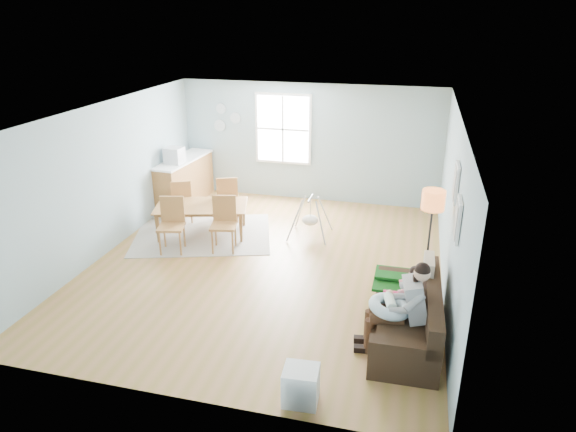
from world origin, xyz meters
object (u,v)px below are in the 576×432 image
(chair_ne, at_px, (228,196))
(monitor, at_px, (174,155))
(floor_lamp, at_px, (432,209))
(dining_table, at_px, (202,220))
(counter, at_px, (184,181))
(toddler, at_px, (407,287))
(father, at_px, (402,304))
(baby_swing, at_px, (310,219))
(sofa, at_px, (409,320))
(storage_cube, at_px, (300,385))
(chair_nw, at_px, (182,199))
(chair_sw, at_px, (172,220))
(chair_se, at_px, (224,219))

(chair_ne, relative_size, monitor, 2.59)
(floor_lamp, xyz_separation_m, dining_table, (-4.31, 1.20, -1.10))
(counter, bearing_deg, toddler, -37.66)
(father, distance_m, chair_ne, 5.19)
(father, relative_size, baby_swing, 1.60)
(counter, bearing_deg, sofa, -38.52)
(storage_cube, xyz_separation_m, chair_nw, (-3.59, 4.60, 0.32))
(toddler, height_order, dining_table, toddler)
(father, height_order, floor_lamp, floor_lamp)
(floor_lamp, relative_size, monitor, 4.37)
(storage_cube, height_order, baby_swing, baby_swing)
(dining_table, bearing_deg, chair_sw, -123.82)
(chair_ne, bearing_deg, baby_swing, -9.50)
(toddler, xyz_separation_m, monitor, (-5.15, 3.60, 0.56))
(chair_ne, bearing_deg, toddler, -39.75)
(monitor, height_order, baby_swing, monitor)
(toddler, xyz_separation_m, counter, (-5.13, 3.96, -0.14))
(sofa, distance_m, dining_table, 4.84)
(floor_lamp, height_order, chair_nw, floor_lamp)
(sofa, height_order, floor_lamp, floor_lamp)
(dining_table, bearing_deg, counter, 109.47)
(chair_nw, bearing_deg, counter, 112.57)
(sofa, xyz_separation_m, chair_nw, (-4.75, 3.04, 0.25))
(floor_lamp, distance_m, counter, 6.15)
(sofa, relative_size, father, 1.56)
(counter, bearing_deg, storage_cube, -54.64)
(sofa, relative_size, floor_lamp, 1.18)
(toddler, distance_m, monitor, 6.30)
(sofa, height_order, chair_ne, chair_ne)
(toddler, bearing_deg, counter, 142.34)
(sofa, bearing_deg, toddler, 112.78)
(sofa, height_order, baby_swing, baby_swing)
(storage_cube, height_order, chair_sw, chair_sw)
(toddler, bearing_deg, storage_cube, -121.91)
(chair_ne, xyz_separation_m, baby_swing, (1.83, -0.31, -0.22))
(counter, bearing_deg, baby_swing, -19.55)
(chair_nw, xyz_separation_m, monitor, (-0.47, 0.74, 0.70))
(sofa, xyz_separation_m, toddler, (-0.08, 0.19, 0.40))
(floor_lamp, relative_size, dining_table, 0.96)
(father, distance_m, floor_lamp, 1.82)
(dining_table, relative_size, chair_sw, 1.74)
(baby_swing, bearing_deg, chair_se, -147.09)
(storage_cube, xyz_separation_m, monitor, (-4.06, 5.34, 1.02))
(chair_se, relative_size, counter, 0.52)
(toddler, relative_size, chair_nw, 0.85)
(chair_nw, relative_size, monitor, 2.42)
(father, height_order, chair_se, father)
(father, bearing_deg, chair_se, 144.55)
(father, bearing_deg, monitor, 141.40)
(sofa, xyz_separation_m, chair_sw, (-4.36, 1.80, 0.30))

